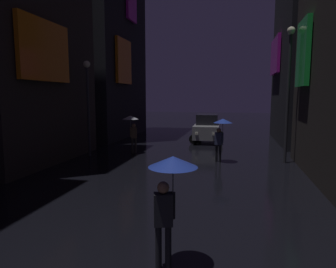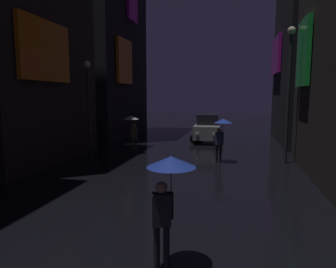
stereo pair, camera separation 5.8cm
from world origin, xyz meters
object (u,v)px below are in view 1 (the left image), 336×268
Objects in this scene: pedestrian_near_crossing_blue at (170,181)px; streetlamp_left_far at (88,96)px; car_distant at (207,128)px; pedestrian_far_right_clear at (131,124)px; streetlamp_right_far at (289,81)px; pedestrian_foreground_left_blue at (221,128)px.

pedestrian_near_crossing_blue is 0.42× the size of streetlamp_left_far.
streetlamp_left_far is at bearing -130.65° from car_distant.
pedestrian_near_crossing_blue and pedestrian_far_right_clear have the same top height.
pedestrian_foreground_left_blue is at bearing -170.21° from streetlamp_right_far.
pedestrian_foreground_left_blue is at bearing 86.99° from pedestrian_near_crossing_blue.
streetlamp_left_far is (-1.99, -1.16, 1.51)m from pedestrian_far_right_clear.
car_distant is at bearing 92.86° from pedestrian_near_crossing_blue.
streetlamp_right_far is at bearing -5.06° from pedestrian_far_right_clear.
streetlamp_left_far is (-5.69, -6.63, 2.25)m from car_distant.
streetlamp_left_far reaches higher than pedestrian_foreground_left_blue.
pedestrian_near_crossing_blue is 1.00× the size of pedestrian_far_right_clear.
pedestrian_foreground_left_blue is at bearing -0.58° from streetlamp_left_far.
streetlamp_left_far is at bearing -149.83° from pedestrian_far_right_clear.
streetlamp_left_far reaches higher than pedestrian_far_right_clear.
pedestrian_near_crossing_blue is 1.00× the size of pedestrian_foreground_left_blue.
pedestrian_near_crossing_blue is 16.10m from car_distant.
car_distant is at bearing 55.94° from pedestrian_far_right_clear.
pedestrian_foreground_left_blue is at bearing -13.82° from pedestrian_far_right_clear.
pedestrian_near_crossing_blue is at bearing -66.97° from pedestrian_far_right_clear.
pedestrian_far_right_clear is 5.14m from pedestrian_foreground_left_blue.
streetlamp_right_far is (3.01, 0.52, 2.22)m from pedestrian_foreground_left_blue.
streetlamp_right_far reaches higher than streetlamp_left_far.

